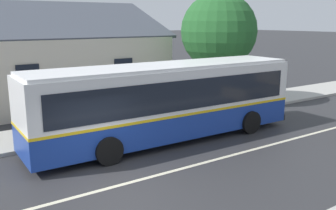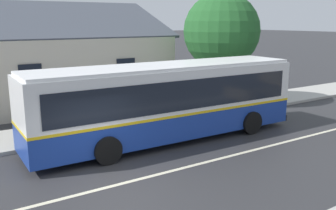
# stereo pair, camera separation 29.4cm
# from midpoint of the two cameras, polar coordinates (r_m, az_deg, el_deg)

# --- Properties ---
(ground_plane) EXTENTS (300.00, 300.00, 0.00)m
(ground_plane) POSITION_cam_midpoint_polar(r_m,az_deg,el_deg) (11.60, -8.27, -12.07)
(ground_plane) COLOR #2D2D30
(sidewalk_far) EXTENTS (60.00, 3.00, 0.15)m
(sidewalk_far) POSITION_cam_midpoint_polar(r_m,az_deg,el_deg) (16.87, -17.24, -4.27)
(sidewalk_far) COLOR #ADAAA3
(sidewalk_far) RESTS_ON ground
(lane_divider_stripe) EXTENTS (60.00, 0.16, 0.01)m
(lane_divider_stripe) POSITION_cam_midpoint_polar(r_m,az_deg,el_deg) (11.60, -8.27, -12.05)
(lane_divider_stripe) COLOR beige
(lane_divider_stripe) RESTS_ON ground
(transit_bus) EXTENTS (11.63, 2.90, 3.13)m
(transit_bus) POSITION_cam_midpoint_polar(r_m,az_deg,el_deg) (15.22, -0.71, 0.78)
(transit_bus) COLOR navy
(transit_bus) RESTS_ON ground
(bench_down_street) EXTENTS (1.72, 0.51, 0.94)m
(bench_down_street) POSITION_cam_midpoint_polar(r_m,az_deg,el_deg) (16.35, -19.33, -3.14)
(bench_down_street) COLOR #4C4C4C
(bench_down_street) RESTS_ON sidewalk_far
(street_tree_primary) EXTENTS (4.36, 4.36, 6.44)m
(street_tree_primary) POSITION_cam_midpoint_polar(r_m,az_deg,el_deg) (21.96, 7.26, 10.76)
(street_tree_primary) COLOR #4C3828
(street_tree_primary) RESTS_ON ground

